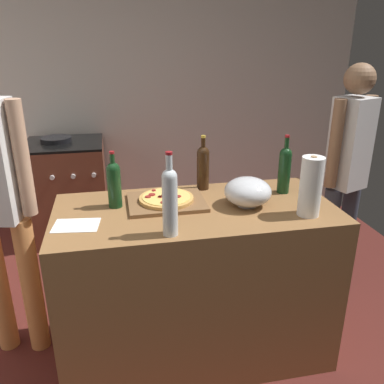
# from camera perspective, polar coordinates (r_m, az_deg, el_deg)

# --- Properties ---
(ground_plane) EXTENTS (4.40, 3.34, 0.02)m
(ground_plane) POSITION_cam_1_polar(r_m,az_deg,el_deg) (3.05, -5.76, -13.73)
(ground_plane) COLOR #511E19
(kitchen_wall_rear) EXTENTS (4.40, 0.10, 2.60)m
(kitchen_wall_rear) POSITION_cam_1_polar(r_m,az_deg,el_deg) (3.94, -8.73, 14.71)
(kitchen_wall_rear) COLOR beige
(kitchen_wall_rear) RESTS_ON ground_plane
(counter) EXTENTS (1.45, 0.68, 0.90)m
(counter) POSITION_cam_1_polar(r_m,az_deg,el_deg) (2.30, 0.51, -12.65)
(counter) COLOR olive
(counter) RESTS_ON ground_plane
(cutting_board) EXTENTS (0.40, 0.32, 0.02)m
(cutting_board) POSITION_cam_1_polar(r_m,az_deg,el_deg) (2.13, -3.63, -1.41)
(cutting_board) COLOR brown
(cutting_board) RESTS_ON counter
(pizza) EXTENTS (0.29, 0.29, 0.03)m
(pizza) POSITION_cam_1_polar(r_m,az_deg,el_deg) (2.12, -3.66, -0.89)
(pizza) COLOR tan
(pizza) RESTS_ON cutting_board
(mixing_bowl) EXTENTS (0.24, 0.24, 0.15)m
(mixing_bowl) POSITION_cam_1_polar(r_m,az_deg,el_deg) (2.10, 7.89, 0.04)
(mixing_bowl) COLOR #B2B2B7
(mixing_bowl) RESTS_ON counter
(paper_towel_roll) EXTENTS (0.11, 0.11, 0.30)m
(paper_towel_roll) POSITION_cam_1_polar(r_m,az_deg,el_deg) (2.03, 16.45, 0.73)
(paper_towel_roll) COLOR white
(paper_towel_roll) RESTS_ON counter
(wine_bottle_dark) EXTENTS (0.07, 0.07, 0.33)m
(wine_bottle_dark) POSITION_cam_1_polar(r_m,az_deg,el_deg) (2.30, 12.97, 3.33)
(wine_bottle_dark) COLOR #143819
(wine_bottle_dark) RESTS_ON counter
(wine_bottle_green) EXTENTS (0.07, 0.07, 0.38)m
(wine_bottle_green) POSITION_cam_1_polar(r_m,az_deg,el_deg) (1.74, -3.15, -0.99)
(wine_bottle_green) COLOR silver
(wine_bottle_green) RESTS_ON counter
(wine_bottle_clear) EXTENTS (0.07, 0.07, 0.30)m
(wine_bottle_clear) POSITION_cam_1_polar(r_m,az_deg,el_deg) (2.09, -10.98, 1.31)
(wine_bottle_clear) COLOR #143819
(wine_bottle_clear) RESTS_ON counter
(wine_bottle_amber) EXTENTS (0.07, 0.07, 0.31)m
(wine_bottle_amber) POSITION_cam_1_polar(r_m,az_deg,el_deg) (2.30, 1.57, 3.75)
(wine_bottle_amber) COLOR #331E0F
(wine_bottle_amber) RESTS_ON counter
(recipe_sheet) EXTENTS (0.23, 0.18, 0.00)m
(recipe_sheet) POSITION_cam_1_polar(r_m,az_deg,el_deg) (1.97, -16.07, -4.56)
(recipe_sheet) COLOR white
(recipe_sheet) RESTS_ON counter
(stove) EXTENTS (0.65, 0.61, 0.92)m
(stove) POSITION_cam_1_polar(r_m,az_deg,el_deg) (3.76, -17.03, 0.26)
(stove) COLOR brown
(stove) RESTS_ON ground_plane
(person_in_red) EXTENTS (0.36, 0.26, 1.58)m
(person_in_red) POSITION_cam_1_polar(r_m,az_deg,el_deg) (2.86, 21.03, 2.94)
(person_in_red) COLOR #383D4C
(person_in_red) RESTS_ON ground_plane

